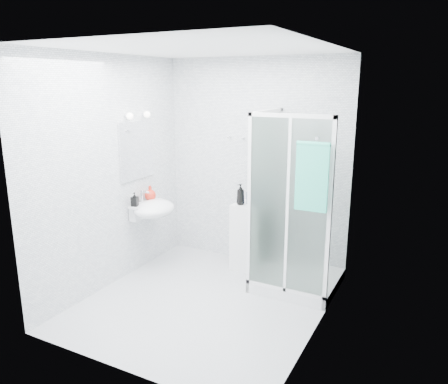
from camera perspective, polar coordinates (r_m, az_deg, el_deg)
The scene contains 12 objects.
room at distance 4.37m, azimuth -2.69°, elevation 0.98°, with size 2.40×2.60×2.60m.
shower_enclosure at distance 5.04m, azimuth 8.54°, elevation -7.54°, with size 0.90×0.95×2.00m.
wall_basin at distance 5.40m, azimuth -9.32°, elevation -2.17°, with size 0.46×0.56×0.35m.
mirror at distance 5.36m, azimuth -11.34°, elevation 5.35°, with size 0.02×0.60×0.70m, color white.
vanity_lights at distance 5.29m, azimuth -11.13°, elevation 9.82°, with size 0.10×0.40×0.08m.
wall_hooks at distance 5.53m, azimuth 1.57°, elevation 7.13°, with size 0.23×0.06×0.03m.
storage_cabinet at distance 5.49m, azimuth 3.16°, elevation -5.83°, with size 0.37×0.39×0.84m.
hand_towel at distance 4.30m, azimuth 11.42°, elevation 2.15°, with size 0.32×0.05×0.69m.
shampoo_bottle_a at distance 5.32m, azimuth 2.17°, elevation -0.30°, with size 0.10×0.10×0.26m, color black.
shampoo_bottle_b at distance 5.35m, azimuth 3.74°, elevation -0.37°, with size 0.10×0.11×0.23m, color navy.
soap_dispenser_orange at distance 5.52m, azimuth -9.61°, elevation -0.12°, with size 0.14×0.14×0.18m, color red.
soap_dispenser_black at distance 5.28m, azimuth -11.59°, elevation -0.94°, with size 0.08×0.08×0.17m, color black.
Camera 1 is at (2.14, -3.68, 2.29)m, focal length 35.00 mm.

